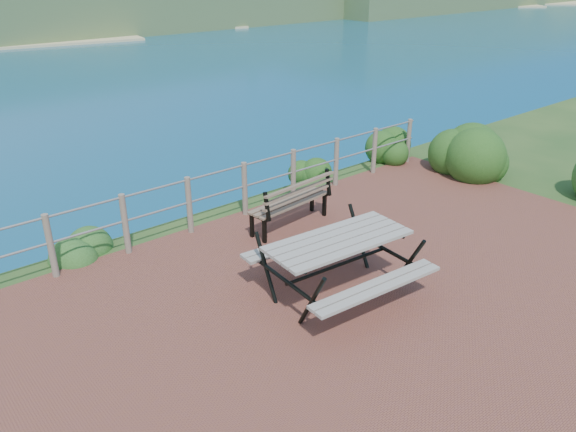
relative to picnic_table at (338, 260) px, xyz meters
name	(u,v)px	position (x,y,z in m)	size (l,w,h in m)	color
ground	(384,290)	(0.59, -0.37, -0.54)	(10.00, 7.00, 0.12)	brown
safety_railing	(245,186)	(0.59, 2.98, 0.03)	(9.40, 0.10, 1.00)	#6B5B4C
picnic_table	(338,260)	(0.00, 0.00, 0.00)	(2.08, 1.74, 0.85)	gray
park_bench	(290,195)	(0.89, 2.09, 0.06)	(1.66, 0.57, 0.92)	brown
shrub_right_front	(473,173)	(5.77, 1.59, -0.54)	(1.33, 1.33, 1.88)	#184013
shrub_right_edge	(395,160)	(5.12, 3.28, -0.54)	(0.95, 0.95, 1.36)	#184013
shrub_lip_west	(82,252)	(-2.27, 3.51, -0.54)	(0.76, 0.76, 0.50)	#294C1C
shrub_lip_east	(313,172)	(3.09, 3.88, -0.54)	(0.77, 0.77, 0.51)	#184013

